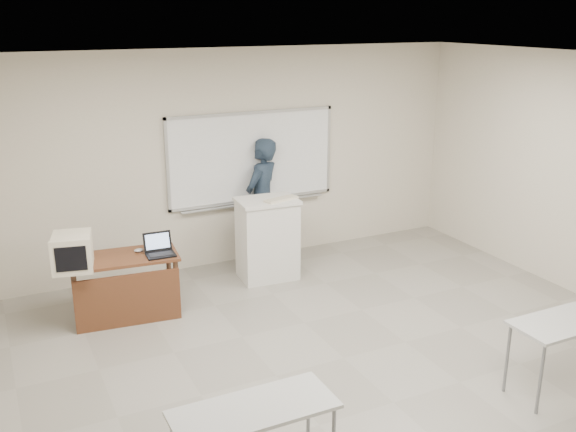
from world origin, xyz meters
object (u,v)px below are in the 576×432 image
whiteboard (252,158)px  presenter (262,200)px  instructor_desk (126,278)px  crt_monitor (73,252)px  laptop (159,250)px  mouse (139,250)px  keyboard (281,199)px  podium (267,239)px

whiteboard → presenter: whiteboard is taller
instructor_desk → whiteboard: bearing=35.5°
instructor_desk → crt_monitor: (-0.55, -0.02, 0.43)m
crt_monitor → instructor_desk: bearing=14.0°
laptop → mouse: laptop is taller
laptop → keyboard: size_ratio=0.69×
instructor_desk → presenter: (2.21, 1.11, 0.37)m
podium → mouse: (-1.78, -0.27, 0.22)m
podium → laptop: podium is taller
presenter → instructor_desk: bearing=-8.4°
crt_monitor → keyboard: 2.70m
instructor_desk → laptop: bearing=3.5°
podium → mouse: bearing=-167.3°
podium → laptop: 1.66m
keyboard → mouse: bearing=170.9°
mouse → keyboard: size_ratio=0.23×
laptop → presenter: presenter is taller
podium → crt_monitor: crt_monitor is taller
podium → keyboard: 0.59m
mouse → presenter: bearing=1.8°
mouse → keyboard: (1.93, 0.15, 0.34)m
whiteboard → podium: (-0.12, -0.77, -0.93)m
mouse → presenter: (2.01, 0.96, 0.12)m
whiteboard → podium: size_ratio=2.26×
whiteboard → instructor_desk: (-2.10, -1.20, -0.97)m
presenter → keyboard: bearing=48.9°
podium → keyboard: size_ratio=2.35×
instructor_desk → presenter: 2.50m
mouse → whiteboard: bearing=5.0°
whiteboard → crt_monitor: bearing=-155.4°
crt_monitor → laptop: bearing=12.3°
crt_monitor → mouse: 0.79m
laptop → presenter: (1.81, 1.13, 0.08)m
crt_monitor → laptop: size_ratio=1.44×
instructor_desk → laptop: size_ratio=3.81×
mouse → presenter: 2.23m
podium → crt_monitor: 2.59m
laptop → keyboard: bearing=13.2°
whiteboard → presenter: (0.11, -0.08, -0.59)m
podium → laptop: size_ratio=3.38×
podium → mouse: 1.81m
podium → mouse: podium is taller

